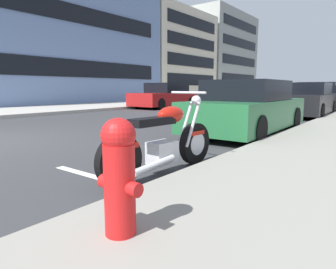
{
  "coord_description": "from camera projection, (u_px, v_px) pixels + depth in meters",
  "views": [
    {
      "loc": [
        -2.42,
        -6.99,
        1.16
      ],
      "look_at": [
        0.85,
        -4.49,
        0.52
      ],
      "focal_mm": 31.75,
      "sensor_mm": 36.0,
      "label": 1
    }
  ],
  "objects": [
    {
      "name": "sidewalk_far_curb",
      "position": [
        130.0,
        104.0,
        20.06
      ],
      "size": [
        120.0,
        5.0,
        0.14
      ],
      "primitive_type": "cube",
      "color": "#ADA89E",
      "rests_on": "ground"
    },
    {
      "name": "parking_stall_stripe",
      "position": [
        109.0,
        181.0,
        3.75
      ],
      "size": [
        0.12,
        2.2,
        0.01
      ],
      "primitive_type": "cube",
      "color": "silver",
      "rests_on": "ground"
    },
    {
      "name": "parked_motorcycle",
      "position": [
        164.0,
        143.0,
        4.02
      ],
      "size": [
        2.12,
        0.62,
        1.11
      ],
      "rotation": [
        0.0,
        0.0,
        -0.07
      ],
      "color": "black",
      "rests_on": "ground"
    },
    {
      "name": "parked_car_at_intersection",
      "position": [
        248.0,
        108.0,
        7.63
      ],
      "size": [
        4.39,
        1.83,
        1.35
      ],
      "rotation": [
        0.0,
        0.0,
        0.01
      ],
      "color": "#236638",
      "rests_on": "ground"
    },
    {
      "name": "parked_car_behind_motorcycle",
      "position": [
        305.0,
        100.0,
        12.33
      ],
      "size": [
        4.4,
        1.99,
        1.37
      ],
      "rotation": [
        0.0,
        0.0,
        0.02
      ],
      "color": "black",
      "rests_on": "ground"
    },
    {
      "name": "parked_car_near_corner",
      "position": [
        335.0,
        97.0,
        16.76
      ],
      "size": [
        4.68,
        2.03,
        1.3
      ],
      "rotation": [
        0.0,
        0.0,
        0.04
      ],
      "color": "black",
      "rests_on": "ground"
    },
    {
      "name": "crossing_truck",
      "position": [
        316.0,
        90.0,
        34.58
      ],
      "size": [
        2.32,
        5.59,
        1.83
      ],
      "rotation": [
        0.0,
        0.0,
        1.63
      ],
      "color": "black",
      "rests_on": "ground"
    },
    {
      "name": "car_opposite_curb",
      "position": [
        165.0,
        96.0,
        17.64
      ],
      "size": [
        4.73,
        2.05,
        1.45
      ],
      "rotation": [
        0.0,
        0.0,
        3.18
      ],
      "color": "#AD1919",
      "rests_on": "ground"
    },
    {
      "name": "fire_hydrant",
      "position": [
        119.0,
        174.0,
        2.05
      ],
      "size": [
        0.24,
        0.36,
        0.83
      ],
      "color": "red",
      "rests_on": "sidewalk_near_curb"
    },
    {
      "name": "townhouse_near_left",
      "position": [
        40.0,
        30.0,
        22.39
      ],
      "size": [
        15.88,
        10.66,
        10.93
      ],
      "color": "#6B84B2",
      "rests_on": "ground"
    },
    {
      "name": "townhouse_far_uphill",
      "position": [
        160.0,
        57.0,
        32.25
      ],
      "size": [
        10.02,
        8.57,
        8.95
      ],
      "color": "beige",
      "rests_on": "ground"
    },
    {
      "name": "townhouse_corner_block",
      "position": [
        203.0,
        57.0,
        41.77
      ],
      "size": [
        11.7,
        11.24,
        10.83
      ],
      "color": "#939993",
      "rests_on": "ground"
    }
  ]
}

